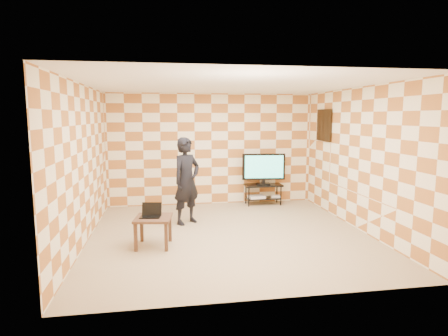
{
  "coord_description": "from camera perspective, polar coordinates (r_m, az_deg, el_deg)",
  "views": [
    {
      "loc": [
        -1.17,
        -6.54,
        2.15
      ],
      "look_at": [
        0.0,
        0.6,
        1.15
      ],
      "focal_mm": 30.0,
      "sensor_mm": 36.0,
      "label": 1
    }
  ],
  "objects": [
    {
      "name": "side_table",
      "position": [
        6.37,
        -10.73,
        -8.11
      ],
      "size": [
        0.66,
        0.66,
        0.5
      ],
      "color": "#3B2614",
      "rests_on": "floor"
    },
    {
      "name": "wall_left",
      "position": [
        6.72,
        -20.66,
        0.52
      ],
      "size": [
        0.02,
        5.0,
        2.7
      ],
      "primitive_type": "cube",
      "color": "#F6E8C0",
      "rests_on": "ground"
    },
    {
      "name": "ceiling",
      "position": [
        6.66,
        0.85,
        12.6
      ],
      "size": [
        5.0,
        5.0,
        0.02
      ],
      "primitive_type": "cube",
      "color": "white",
      "rests_on": "wall_back"
    },
    {
      "name": "laptop",
      "position": [
        6.37,
        -11.06,
        -6.83
      ],
      "size": [
        0.37,
        0.32,
        0.22
      ],
      "color": "black",
      "rests_on": "side_table"
    },
    {
      "name": "wall_art",
      "position": [
        8.87,
        15.02,
        6.32
      ],
      "size": [
        0.04,
        0.72,
        0.72
      ],
      "color": "black",
      "rests_on": "wall_right"
    },
    {
      "name": "person",
      "position": [
        7.52,
        -5.72,
        -1.96
      ],
      "size": [
        0.76,
        0.72,
        1.74
      ],
      "primitive_type": "imported",
      "rotation": [
        0.0,
        0.0,
        0.65
      ],
      "color": "black",
      "rests_on": "floor"
    },
    {
      "name": "floor",
      "position": [
        6.98,
        0.81,
        -10.07
      ],
      "size": [
        5.0,
        5.0,
        0.0
      ],
      "primitive_type": "plane",
      "color": "tan",
      "rests_on": "ground"
    },
    {
      "name": "wall_back",
      "position": [
        9.15,
        -1.92,
        2.85
      ],
      "size": [
        5.0,
        0.02,
        2.7
      ],
      "primitive_type": "cube",
      "color": "#F6E8C0",
      "rests_on": "ground"
    },
    {
      "name": "dvd_player",
      "position": [
        9.18,
        4.97,
        -4.4
      ],
      "size": [
        0.41,
        0.32,
        0.06
      ],
      "primitive_type": "cube",
      "rotation": [
        0.0,
        0.0,
        0.11
      ],
      "color": "silver",
      "rests_on": "tv_stand"
    },
    {
      "name": "wall_front",
      "position": [
        4.28,
        6.72,
        -2.97
      ],
      "size": [
        5.0,
        0.02,
        2.7
      ],
      "primitive_type": "cube",
      "color": "#F6E8C0",
      "rests_on": "ground"
    },
    {
      "name": "tv",
      "position": [
        9.13,
        6.06,
        0.08
      ],
      "size": [
        1.04,
        0.23,
        0.76
      ],
      "color": "black",
      "rests_on": "tv_stand"
    },
    {
      "name": "tv_stand",
      "position": [
        9.22,
        6.0,
        -3.34
      ],
      "size": [
        0.91,
        0.41,
        0.5
      ],
      "color": "black",
      "rests_on": "floor"
    },
    {
      "name": "wall_right",
      "position": [
        7.54,
        19.89,
        1.31
      ],
      "size": [
        0.02,
        5.0,
        2.7
      ],
      "primitive_type": "cube",
      "color": "#F6E8C0",
      "rests_on": "ground"
    },
    {
      "name": "game_console",
      "position": [
        9.34,
        7.85,
        -4.28
      ],
      "size": [
        0.23,
        0.18,
        0.05
      ],
      "primitive_type": "cube",
      "rotation": [
        0.0,
        0.0,
        -0.15
      ],
      "color": "silver",
      "rests_on": "tv_stand"
    }
  ]
}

